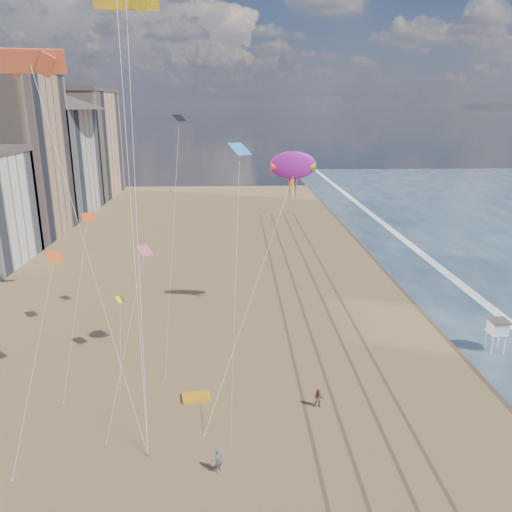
{
  "coord_description": "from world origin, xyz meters",
  "views": [
    {
      "loc": [
        -6.35,
        -17.32,
        22.49
      ],
      "look_at": [
        -4.6,
        26.0,
        9.5
      ],
      "focal_mm": 35.0,
      "sensor_mm": 36.0,
      "label": 1
    }
  ],
  "objects": [
    {
      "name": "lifeguard_stand",
      "position": [
        18.27,
        24.95,
        2.49
      ],
      "size": [
        1.79,
        1.79,
        3.23
      ],
      "color": "white",
      "rests_on": "ground"
    },
    {
      "name": "grounded_kite",
      "position": [
        -9.74,
        17.96,
        0.13
      ],
      "size": [
        2.4,
        1.73,
        0.25
      ],
      "primitive_type": "cube",
      "rotation": [
        0.0,
        0.0,
        0.15
      ],
      "color": "orange",
      "rests_on": "ground"
    },
    {
      "name": "kite_flyer_b",
      "position": [
        -0.14,
        16.32,
        0.79
      ],
      "size": [
        0.88,
        0.75,
        1.58
      ],
      "primitive_type": "imported",
      "rotation": [
        0.0,
        0.0,
        -0.22
      ],
      "color": "brown",
      "rests_on": "ground"
    },
    {
      "name": "wet_sand",
      "position": [
        19.0,
        40.0,
        0.0
      ],
      "size": [
        260.0,
        260.0,
        0.0
      ],
      "primitive_type": "plane",
      "color": "#42301E",
      "rests_on": "ground"
    },
    {
      "name": "show_kite",
      "position": [
        -0.54,
        33.58,
        16.77
      ],
      "size": [
        6.46,
        10.78,
        27.17
      ],
      "color": "#A0189E",
      "rests_on": "ground"
    },
    {
      "name": "small_kites",
      "position": [
        -14.3,
        24.48,
        14.49
      ],
      "size": [
        16.37,
        11.32,
        17.13
      ],
      "color": "#DA5014",
      "rests_on": "ground"
    },
    {
      "name": "kite_flyer_a",
      "position": [
        -7.67,
        9.51,
        0.81
      ],
      "size": [
        0.7,
        0.68,
        1.62
      ],
      "primitive_type": "imported",
      "rotation": [
        0.0,
        0.0,
        0.72
      ],
      "color": "#505767",
      "rests_on": "ground"
    },
    {
      "name": "tracks",
      "position": [
        2.55,
        30.0,
        0.01
      ],
      "size": [
        7.68,
        120.0,
        0.01
      ],
      "color": "brown",
      "rests_on": "ground"
    },
    {
      "name": "foam",
      "position": [
        23.2,
        40.0,
        0.0
      ],
      "size": [
        260.0,
        260.0,
        0.0
      ],
      "primitive_type": "plane",
      "color": "white",
      "rests_on": "ground"
    }
  ]
}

